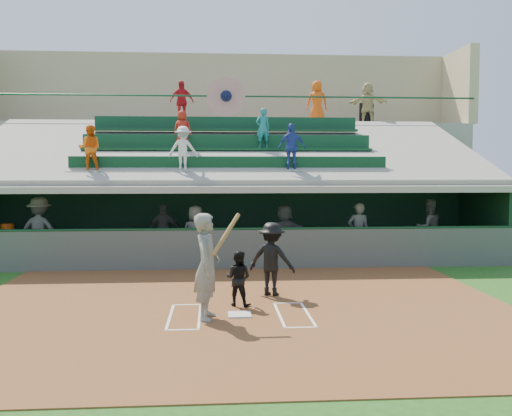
{
  "coord_description": "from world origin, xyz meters",
  "views": [
    {
      "loc": [
        -0.45,
        -10.55,
        2.78
      ],
      "look_at": [
        0.56,
        3.5,
        1.8
      ],
      "focal_mm": 40.0,
      "sensor_mm": 36.0,
      "label": 1
    }
  ],
  "objects": [
    {
      "name": "ground",
      "position": [
        0.0,
        0.0,
        0.0
      ],
      "size": [
        100.0,
        100.0,
        0.0
      ],
      "primitive_type": "plane",
      "color": "#1D4B15",
      "rests_on": "ground"
    },
    {
      "name": "dirt_slab",
      "position": [
        0.0,
        0.5,
        0.01
      ],
      "size": [
        11.0,
        9.0,
        0.02
      ],
      "primitive_type": "cube",
      "color": "brown",
      "rests_on": "ground"
    },
    {
      "name": "home_plate",
      "position": [
        0.0,
        0.0,
        0.04
      ],
      "size": [
        0.43,
        0.43,
        0.03
      ],
      "primitive_type": "cube",
      "color": "silver",
      "rests_on": "dirt_slab"
    },
    {
      "name": "batters_box_chalk",
      "position": [
        0.0,
        0.0,
        0.02
      ],
      "size": [
        2.65,
        1.85,
        0.01
      ],
      "color": "silver",
      "rests_on": "dirt_slab"
    },
    {
      "name": "dugout_floor",
      "position": [
        0.0,
        6.75,
        0.02
      ],
      "size": [
        16.0,
        3.5,
        0.04
      ],
      "primitive_type": "cube",
      "color": "gray",
      "rests_on": "ground"
    },
    {
      "name": "concourse_slab",
      "position": [
        0.0,
        13.5,
        2.3
      ],
      "size": [
        20.0,
        3.0,
        4.6
      ],
      "primitive_type": "cube",
      "color": "gray",
      "rests_on": "ground"
    },
    {
      "name": "grandstand",
      "position": [
        -0.01,
        10.51,
        2.26
      ],
      "size": [
        20.4,
        10.4,
        7.8
      ],
      "color": "#4C514C",
      "rests_on": "ground"
    },
    {
      "name": "batter_at_plate",
      "position": [
        -0.6,
        -0.19,
        1.0
      ],
      "size": [
        0.9,
        0.8,
        1.95
      ],
      "color": "#5F615C",
      "rests_on": "dirt_slab"
    },
    {
      "name": "catcher",
      "position": [
        0.01,
        0.77,
        0.58
      ],
      "size": [
        0.66,
        0.59,
        1.11
      ],
      "primitive_type": "imported",
      "rotation": [
        0.0,
        0.0,
        2.76
      ],
      "color": "black",
      "rests_on": "dirt_slab"
    },
    {
      "name": "home_umpire",
      "position": [
        0.77,
        1.69,
        0.81
      ],
      "size": [
        1.18,
        0.96,
        1.59
      ],
      "primitive_type": "imported",
      "rotation": [
        0.0,
        0.0,
        2.72
      ],
      "color": "black",
      "rests_on": "dirt_slab"
    },
    {
      "name": "dugout_bench",
      "position": [
        -0.09,
        8.0,
        0.29
      ],
      "size": [
        15.72,
        6.81,
        0.5
      ],
      "primitive_type": "cube",
      "rotation": [
        0.0,
        0.0,
        0.39
      ],
      "color": "brown",
      "rests_on": "dugout_floor"
    },
    {
      "name": "white_table",
      "position": [
        -6.46,
        6.48,
        0.43
      ],
      "size": [
        1.01,
        0.84,
        0.77
      ],
      "primitive_type": "cube",
      "rotation": [
        0.0,
        0.0,
        0.23
      ],
      "color": "silver",
      "rests_on": "dugout_floor"
    },
    {
      "name": "water_cooler",
      "position": [
        -6.5,
        6.47,
        0.99
      ],
      "size": [
        0.36,
        0.36,
        0.36
      ],
      "primitive_type": "cylinder",
      "color": "#E7520D",
      "rests_on": "white_table"
    },
    {
      "name": "dugout_player_a",
      "position": [
        -5.48,
        6.13,
        1.0
      ],
      "size": [
        1.31,
        0.85,
        1.92
      ],
      "primitive_type": "imported",
      "rotation": [
        0.0,
        0.0,
        3.03
      ],
      "color": "#555753",
      "rests_on": "dugout_floor"
    },
    {
      "name": "dugout_player_b",
      "position": [
        -2.02,
        7.04,
        0.88
      ],
      "size": [
        1.02,
        0.5,
        1.67
      ],
      "primitive_type": "imported",
      "rotation": [
        0.0,
        0.0,
        3.04
      ],
      "color": "#51544F",
      "rests_on": "dugout_floor"
    },
    {
      "name": "dugout_player_c",
      "position": [
        -1.01,
        5.76,
        0.88
      ],
      "size": [
        0.9,
        0.67,
        1.68
      ],
      "primitive_type": "imported",
      "rotation": [
        0.0,
        0.0,
        2.96
      ],
      "color": "#50534E",
      "rests_on": "dugout_floor"
    },
    {
      "name": "dugout_player_d",
      "position": [
        1.63,
        6.37,
        0.87
      ],
      "size": [
        1.61,
        0.96,
        1.65
      ],
      "primitive_type": "imported",
      "rotation": [
        0.0,
        0.0,
        3.47
      ],
      "color": "#5E615C",
      "rests_on": "dugout_floor"
    },
    {
      "name": "dugout_player_e",
      "position": [
        3.76,
        5.85,
        0.9
      ],
      "size": [
        0.67,
        0.47,
        1.73
      ],
      "primitive_type": "imported",
      "rotation": [
        0.0,
        0.0,
        3.04
      ],
      "color": "#51534E",
      "rests_on": "dugout_floor"
    },
    {
      "name": "dugout_player_f",
      "position": [
        6.1,
        6.46,
        0.94
      ],
      "size": [
        0.96,
        0.79,
        1.8
      ],
      "primitive_type": "imported",
      "rotation": [
        0.0,
        0.0,
        3.28
      ],
      "color": "#545651",
      "rests_on": "dugout_floor"
    },
    {
      "name": "trash_bin",
      "position": [
        5.9,
        13.13,
        5.05
      ],
      "size": [
        0.6,
        0.6,
        0.9
      ],
      "primitive_type": "cylinder",
      "color": "black",
      "rests_on": "concourse_slab"
    },
    {
      "name": "concourse_staff_a",
      "position": [
        -1.74,
        12.45,
        5.43
      ],
      "size": [
        1.05,
        0.7,
        1.65
      ],
      "primitive_type": "imported",
      "rotation": [
        0.0,
        0.0,
        3.47
      ],
      "color": "red",
      "rests_on": "concourse_slab"
    },
    {
      "name": "concourse_staff_b",
      "position": [
        3.7,
        12.55,
        5.46
      ],
      "size": [
        0.87,
        0.59,
        1.72
      ],
      "primitive_type": "imported",
      "rotation": [
        0.0,
        0.0,
        3.09
      ],
      "color": "#E44E0D",
      "rests_on": "concourse_slab"
    },
    {
      "name": "concourse_staff_c",
      "position": [
        5.86,
        12.79,
        5.45
      ],
      "size": [
        1.66,
        1.03,
        1.71
      ],
      "primitive_type": "imported",
      "rotation": [
        0.0,
        0.0,
        2.78
      ],
      "color": "tan",
      "rests_on": "concourse_slab"
    }
  ]
}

